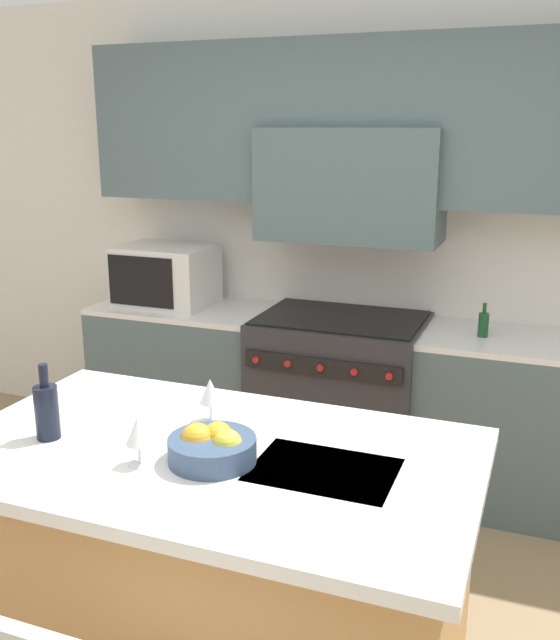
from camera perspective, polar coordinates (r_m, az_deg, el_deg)
back_cabinetry at (r=4.07m, az=6.21°, el=9.78°), size 10.00×0.46×2.70m
back_counter at (r=4.09m, az=4.82°, el=-6.29°), size 3.00×0.62×0.92m
range_stove at (r=4.07m, az=4.74°, el=-6.19°), size 0.91×0.70×0.95m
microwave at (r=4.32m, az=-9.08°, el=3.57°), size 0.54×0.43×0.35m
kitchen_island at (r=2.61m, az=-5.37°, el=-19.56°), size 1.74×1.02×0.94m
wine_bottle at (r=2.52m, az=-18.16°, el=-6.88°), size 0.08×0.08×0.26m
wine_glass_near at (r=2.26m, az=-11.35°, el=-8.84°), size 0.08×0.08×0.16m
wine_glass_far at (r=2.54m, az=-5.60°, el=-5.81°), size 0.08×0.08×0.16m
fruit_bowl at (r=2.28m, az=-5.45°, el=-10.04°), size 0.28×0.28×0.12m
oil_bottle_on_counter at (r=3.77m, az=15.96°, el=-0.31°), size 0.05×0.05×0.18m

